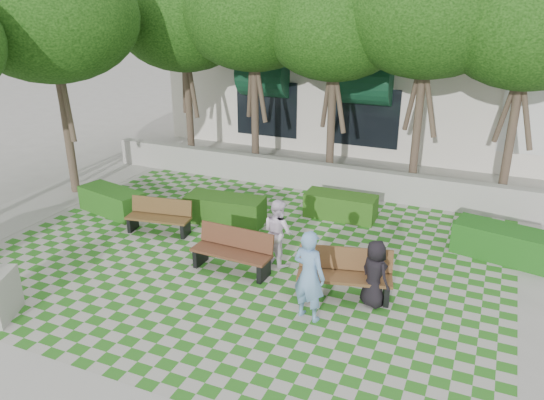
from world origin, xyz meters
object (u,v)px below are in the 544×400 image
at_px(bench_east, 345,275).
at_px(bench_west, 159,217).
at_px(hedge_east, 502,243).
at_px(person_white, 278,232).
at_px(bench_mid, 233,251).
at_px(hedge_west, 112,201).
at_px(hedge_midleft, 225,209).
at_px(person_blue, 309,276).
at_px(person_dark, 375,274).
at_px(hedge_midright, 340,206).

height_order(bench_east, bench_west, bench_east).
distance_m(hedge_east, person_white, 5.36).
distance_m(bench_east, bench_mid, 2.64).
bearing_deg(hedge_west, person_white, -9.30).
distance_m(bench_mid, hedge_midleft, 2.75).
distance_m(bench_west, hedge_west, 2.12).
bearing_deg(bench_east, hedge_midleft, 135.60).
xyz_separation_m(person_blue, person_dark, (1.04, 0.97, -0.22)).
xyz_separation_m(hedge_midleft, person_blue, (3.67, -3.47, 0.55)).
height_order(bench_west, person_white, person_white).
bearing_deg(person_white, hedge_midright, -69.41).
height_order(bench_east, hedge_midright, bench_east).
xyz_separation_m(hedge_east, person_white, (-4.80, -2.35, 0.40)).
bearing_deg(person_white, person_dark, -169.24).
relative_size(hedge_west, person_dark, 1.43).
relative_size(hedge_midright, hedge_midleft, 0.92).
relative_size(hedge_midleft, person_blue, 1.15).
bearing_deg(hedge_east, hedge_midleft, -173.90).
distance_m(bench_east, hedge_west, 7.60).
bearing_deg(person_dark, bench_mid, 31.19).
bearing_deg(hedge_east, bench_east, -133.13).
bearing_deg(bench_west, hedge_midright, 25.83).
relative_size(hedge_west, person_white, 1.28).
distance_m(bench_mid, person_white, 1.14).
bearing_deg(hedge_midleft, hedge_midright, 29.17).
height_order(person_blue, person_white, person_blue).
xyz_separation_m(bench_west, hedge_midright, (4.10, 2.84, -0.09)).
distance_m(bench_west, hedge_midright, 4.98).
distance_m(hedge_east, hedge_midright, 4.31).
height_order(bench_east, hedge_west, bench_east).
height_order(bench_east, hedge_midleft, bench_east).
distance_m(bench_east, hedge_east, 4.33).
bearing_deg(hedge_midleft, hedge_west, -168.33).
height_order(bench_mid, hedge_west, bench_mid).
relative_size(bench_mid, bench_west, 1.06).
height_order(hedge_midleft, person_blue, person_blue).
relative_size(bench_mid, person_dark, 1.33).
xyz_separation_m(bench_east, hedge_midleft, (-4.09, 2.41, -0.11)).
relative_size(hedge_midleft, person_dark, 1.51).
xyz_separation_m(bench_east, person_dark, (0.63, -0.09, 0.22)).
bearing_deg(person_dark, bench_west, 22.31).
height_order(hedge_east, hedge_west, hedge_east).
height_order(hedge_east, hedge_midleft, hedge_east).
height_order(bench_mid, hedge_midright, bench_mid).
height_order(bench_west, hedge_west, bench_west).
height_order(bench_mid, person_blue, person_blue).
bearing_deg(hedge_midleft, person_white, -35.37).
xyz_separation_m(bench_mid, hedge_midleft, (-1.45, 2.34, -0.09)).
relative_size(hedge_midright, person_blue, 1.06).
height_order(bench_mid, person_dark, person_dark).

